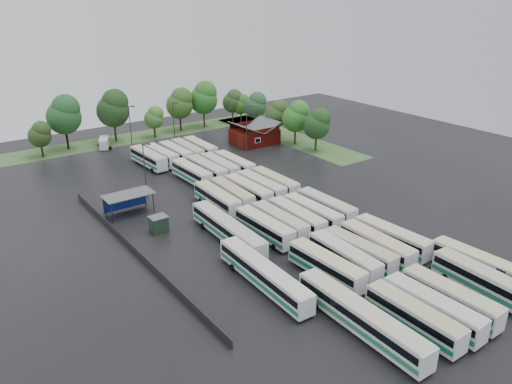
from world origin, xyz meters
TOP-DOWN VIEW (x-y plane):
  - ground at (0.00, 0.00)m, footprint 160.00×160.00m
  - brick_building at (24.00, 42.77)m, footprint 10.07×8.60m
  - wash_shed at (-17.20, 22.02)m, footprint 8.20×4.20m
  - utility_hut at (-16.20, 12.60)m, footprint 2.70×2.20m
  - grass_strip_north at (2.00, 64.80)m, footprint 80.00×10.00m
  - grass_strip_east at (34.00, 42.80)m, footprint 10.00×50.00m
  - west_fence at (-22.20, 8.00)m, footprint 0.10×50.00m
  - bus_r0c0 at (-4.34, -26.04)m, footprint 2.64×11.94m
  - bus_r0c1 at (-1.37, -26.32)m, footprint 2.80×12.19m
  - bus_r0c2 at (2.02, -26.33)m, footprint 2.67×12.09m
  - bus_r0c4 at (8.53, -25.94)m, footprint 3.15×12.22m
  - bus_r1c0 at (-4.58, -12.50)m, footprint 2.90×12.06m
  - bus_r1c1 at (-1.05, -12.23)m, footprint 3.09×12.08m
  - bus_r1c2 at (1.88, -12.13)m, footprint 2.98×11.76m
  - bus_r1c3 at (5.00, -12.53)m, footprint 2.86×12.25m
  - bus_r1c4 at (8.57, -12.25)m, footprint 3.16×12.15m
  - bus_r2c0 at (-4.24, 1.29)m, footprint 2.66×11.89m
  - bus_r2c1 at (-1.19, 1.48)m, footprint 2.59×11.73m
  - bus_r2c2 at (1.88, 1.06)m, footprint 2.92×12.04m
  - bus_r2c3 at (5.12, 0.91)m, footprint 2.62×11.87m
  - bus_r2c4 at (8.57, 1.42)m, footprint 2.58×11.92m
  - bus_r3c0 at (-4.25, 14.64)m, footprint 2.99×12.11m
  - bus_r3c1 at (-1.02, 15.14)m, footprint 3.01×11.80m
  - bus_r3c2 at (2.17, 14.69)m, footprint 2.59×11.96m
  - bus_r3c3 at (5.19, 14.90)m, footprint 2.66×12.09m
  - bus_r3c4 at (8.42, 15.04)m, footprint 2.63×11.95m
  - bus_r4c1 at (-1.37, 28.66)m, footprint 2.69×11.87m
  - bus_r4c2 at (1.94, 28.61)m, footprint 2.59×12.12m
  - bus_r4c3 at (5.08, 28.73)m, footprint 2.72×11.82m
  - bus_r4c4 at (8.26, 28.16)m, footprint 2.61×11.90m
  - bus_r5c0 at (-4.27, 42.07)m, footprint 3.10×12.18m
  - bus_r5c1 at (-1.16, 42.33)m, footprint 2.89×11.68m
  - bus_r5c2 at (2.09, 42.02)m, footprint 2.50×11.59m
  - bus_r5c3 at (5.05, 42.11)m, footprint 2.81×11.83m
  - bus_r5c4 at (8.33, 42.09)m, footprint 2.72×11.79m
  - artic_bus_west_a at (-9.15, -22.70)m, footprint 3.03×18.20m
  - artic_bus_west_b at (-9.13, 3.87)m, footprint 3.20×17.85m
  - artic_bus_west_c at (-12.33, -9.33)m, footprint 3.13×17.55m
  - artic_bus_east at (11.93, -26.40)m, footprint 3.29×17.68m
  - minibus at (-7.12, 60.62)m, footprint 4.04×5.85m
  - tree_north_0 at (-20.66, 61.96)m, footprint 5.01×5.00m
  - tree_north_1 at (-14.17, 64.57)m, footprint 7.83×7.83m
  - tree_north_2 at (-2.61, 64.16)m, footprint 7.84×7.84m
  - tree_north_3 at (6.71, 61.75)m, footprint 4.88×4.88m
  - tree_north_4 at (15.09, 63.57)m, footprint 6.95×6.95m
  - tree_north_5 at (22.33, 63.58)m, footprint 7.53×7.53m
  - tree_north_6 at (31.65, 63.55)m, footprint 5.58×5.58m
  - tree_east_0 at (32.11, 29.28)m, footprint 6.06×6.06m
  - tree_east_1 at (31.82, 36.42)m, footprint 6.46×6.46m
  - tree_east_2 at (31.92, 43.79)m, footprint 5.81×5.81m
  - tree_east_3 at (32.73, 54.12)m, footprint 5.95×5.95m
  - tree_east_4 at (33.42, 62.01)m, footprint 4.82×4.81m
  - lamp_post_ne at (18.85, 38.60)m, footprint 1.63×0.32m
  - lamp_post_nw at (-11.92, 26.04)m, footprint 1.57×0.31m
  - lamp_post_back_w at (-2.50, 54.64)m, footprint 1.61×0.31m
  - lamp_post_back_e at (8.07, 53.74)m, footprint 1.56×0.30m
  - puddle_0 at (-0.28, -18.05)m, footprint 4.79×4.79m
  - puddle_1 at (8.48, -20.40)m, footprint 3.19×3.19m
  - puddle_2 at (-6.98, 2.24)m, footprint 8.28×8.28m
  - puddle_3 at (3.50, -2.83)m, footprint 3.90×3.90m
  - puddle_4 at (11.08, -16.36)m, footprint 4.12×4.12m

SIDE VIEW (x-z plane):
  - ground at x=0.00m, z-range 0.00..0.00m
  - puddle_0 at x=-0.28m, z-range 0.00..0.01m
  - puddle_1 at x=8.48m, z-range 0.00..0.01m
  - puddle_2 at x=-6.98m, z-range 0.00..0.01m
  - puddle_3 at x=3.50m, z-range 0.00..0.01m
  - puddle_4 at x=11.08m, z-range 0.00..0.01m
  - grass_strip_north at x=2.00m, z-range 0.00..0.01m
  - grass_strip_east at x=34.00m, z-range 0.00..0.01m
  - west_fence at x=-22.20m, z-range 0.00..1.20m
  - utility_hut at x=-16.20m, z-range 0.01..2.63m
  - minibus at x=-7.12m, z-range 0.13..2.54m
  - bus_r5c2 at x=2.09m, z-range 0.16..3.39m
  - bus_r5c1 at x=-1.16m, z-range 0.16..3.39m
  - bus_r1c2 at x=1.88m, z-range 0.16..3.41m
  - bus_r3c1 at x=-1.02m, z-range 0.16..3.42m
  - bus_r2c1 at x=-1.19m, z-range 0.16..3.42m
  - artic_bus_west_c at x=-12.33m, z-range 0.18..3.42m
  - bus_r5c4 at x=8.33m, z-range 0.16..3.43m
  - bus_r5c3 at x=5.05m, z-range 0.16..3.44m
  - bus_r4c3 at x=5.08m, z-range 0.16..3.44m
  - artic_bus_east at x=11.93m, z-range 0.18..3.44m
  - bus_r4c1 at x=-1.37m, z-range 0.16..3.46m
  - bus_r2c3 at x=5.12m, z-range 0.16..3.46m
  - bus_r2c0 at x=-4.24m, z-range 0.17..3.47m
  - bus_r4c4 at x=8.26m, z-range 0.17..3.47m
  - bus_r2c4 at x=8.57m, z-range 0.17..3.48m
  - bus_r0c0 at x=-4.34m, z-range 0.17..3.48m
  - bus_r3c4 at x=8.42m, z-range 0.17..3.49m
  - artic_bus_west_b at x=-9.13m, z-range 0.18..3.48m
  - bus_r3c2 at x=2.17m, z-range 0.17..3.49m
  - bus_r2c2 at x=1.88m, z-range 0.17..3.50m
  - bus_r1c1 at x=-1.05m, z-range 0.17..3.50m
  - bus_r1c0 at x=-4.58m, z-range 0.17..3.50m
  - bus_r3c0 at x=-4.25m, z-range 0.17..3.51m
  - bus_r1c4 at x=8.57m, z-range 0.17..3.52m
  - bus_r3c3 at x=5.19m, z-range 0.17..3.53m
  - bus_r0c2 at x=2.02m, z-range 0.17..3.53m
  - bus_r5c0 at x=-4.27m, z-range 0.17..3.53m
  - bus_r0c4 at x=8.53m, z-range 0.17..3.54m
  - bus_r4c2 at x=1.94m, z-range 0.17..3.54m
  - bus_r0c1 at x=-1.37m, z-range 0.17..3.55m
  - brick_building at x=24.00m, z-range -0.83..4.56m
  - artic_bus_west_a at x=-9.15m, z-range 0.18..3.55m
  - bus_r1c3 at x=5.00m, z-range 0.17..3.57m
  - wash_shed at x=-17.20m, z-range 1.20..4.78m
  - tree_east_4 at x=33.42m, z-range 1.14..9.10m
  - tree_north_3 at x=6.71m, z-range 1.15..9.23m
  - tree_north_0 at x=-20.66m, z-range 1.18..9.46m
  - lamp_post_back_e at x=8.07m, z-range 0.82..10.96m
  - lamp_post_nw at x=-11.92m, z-range 0.82..11.03m
  - tree_north_6 at x=31.65m, z-range 1.32..10.56m
  - lamp_post_back_w at x=-2.50m, z-range 0.84..11.31m
  - lamp_post_ne at x=18.85m, z-range 0.85..11.42m
  - tree_east_2 at x=31.92m, z-range 1.38..11.01m
  - tree_east_3 at x=32.73m, z-range 1.41..11.26m
  - tree_east_0 at x=32.11m, z-range 1.44..11.48m
  - tree_east_1 at x=31.82m, z-range 1.53..12.23m
  - tree_north_4 at x=15.09m, z-range 1.65..13.16m
  - tree_north_5 at x=22.33m, z-range 1.79..14.27m
  - tree_north_1 at x=-14.17m, z-range 1.86..14.84m
  - tree_north_2 at x=-2.61m, z-range 1.86..14.84m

